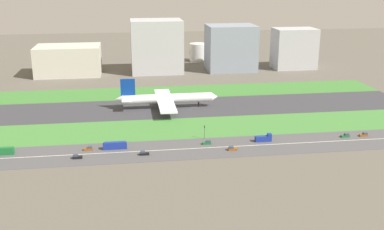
{
  "coord_description": "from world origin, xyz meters",
  "views": [
    {
      "loc": [
        -42.24,
        -283.45,
        82.41
      ],
      "look_at": [
        -6.71,
        -36.5,
        6.0
      ],
      "focal_mm": 43.48,
      "sensor_mm": 36.0,
      "label": 1
    }
  ],
  "objects_px": {
    "traffic_light": "(204,131)",
    "office_tower": "(231,48)",
    "bus_1": "(115,146)",
    "hangar_building": "(157,46)",
    "car_0": "(77,157)",
    "bus_0": "(1,151)",
    "car_2": "(346,136)",
    "airliner": "(165,99)",
    "terminal_building": "(69,60)",
    "car_6": "(89,149)",
    "fuel_tank_east": "(226,54)",
    "fuel_tank_west": "(164,56)",
    "cargo_warehouse": "(294,48)",
    "truck_0": "(264,138)",
    "fuel_tank_centre": "(198,52)",
    "car_4": "(144,153)",
    "car_3": "(232,149)",
    "car_1": "(207,143)",
    "car_5": "(364,135)"
  },
  "relations": [
    {
      "from": "traffic_light",
      "to": "office_tower",
      "type": "xyz_separation_m",
      "value": [
        52.93,
        174.01,
        15.35
      ]
    },
    {
      "from": "bus_1",
      "to": "hangar_building",
      "type": "height_order",
      "value": "hangar_building"
    },
    {
      "from": "car_0",
      "to": "bus_0",
      "type": "bearing_deg",
      "value": -15.63
    },
    {
      "from": "bus_1",
      "to": "car_2",
      "type": "distance_m",
      "value": 119.31
    },
    {
      "from": "airliner",
      "to": "terminal_building",
      "type": "distance_m",
      "value": 134.73
    },
    {
      "from": "car_6",
      "to": "fuel_tank_east",
      "type": "relative_size",
      "value": 0.2
    },
    {
      "from": "hangar_building",
      "to": "fuel_tank_west",
      "type": "relative_size",
      "value": 1.87
    },
    {
      "from": "airliner",
      "to": "terminal_building",
      "type": "bearing_deg",
      "value": 122.12
    },
    {
      "from": "bus_1",
      "to": "fuel_tank_west",
      "type": "xyz_separation_m",
      "value": [
        43.12,
        227.0,
        4.49
      ]
    },
    {
      "from": "car_0",
      "to": "cargo_warehouse",
      "type": "distance_m",
      "value": 259.57
    },
    {
      "from": "bus_0",
      "to": "cargo_warehouse",
      "type": "xyz_separation_m",
      "value": [
        209.6,
        182.0,
        15.93
      ]
    },
    {
      "from": "fuel_tank_west",
      "to": "truck_0",
      "type": "bearing_deg",
      "value": -82.01
    },
    {
      "from": "terminal_building",
      "to": "fuel_tank_centre",
      "type": "xyz_separation_m",
      "value": [
        117.51,
        45.0,
        -3.48
      ]
    },
    {
      "from": "terminal_building",
      "to": "fuel_tank_west",
      "type": "xyz_separation_m",
      "value": [
        83.87,
        45.0,
        -5.86
      ]
    },
    {
      "from": "airliner",
      "to": "car_0",
      "type": "bearing_deg",
      "value": -121.65
    },
    {
      "from": "fuel_tank_centre",
      "to": "fuel_tank_east",
      "type": "relative_size",
      "value": 0.8
    },
    {
      "from": "car_4",
      "to": "car_3",
      "type": "bearing_deg",
      "value": -180.0
    },
    {
      "from": "car_1",
      "to": "bus_0",
      "type": "height_order",
      "value": "bus_0"
    },
    {
      "from": "truck_0",
      "to": "fuel_tank_east",
      "type": "bearing_deg",
      "value": 82.55
    },
    {
      "from": "cargo_warehouse",
      "to": "bus_1",
      "type": "bearing_deg",
      "value": -130.71
    },
    {
      "from": "car_6",
      "to": "airliner",
      "type": "bearing_deg",
      "value": 57.46
    },
    {
      "from": "fuel_tank_east",
      "to": "fuel_tank_west",
      "type": "bearing_deg",
      "value": 180.0
    },
    {
      "from": "bus_0",
      "to": "airliner",
      "type": "bearing_deg",
      "value": 39.05
    },
    {
      "from": "truck_0",
      "to": "fuel_tank_west",
      "type": "height_order",
      "value": "fuel_tank_west"
    },
    {
      "from": "car_4",
      "to": "bus_1",
      "type": "bearing_deg",
      "value": -36.2
    },
    {
      "from": "bus_1",
      "to": "cargo_warehouse",
      "type": "distance_m",
      "value": 240.62
    },
    {
      "from": "fuel_tank_east",
      "to": "car_4",
      "type": "bearing_deg",
      "value": -111.01
    },
    {
      "from": "cargo_warehouse",
      "to": "truck_0",
      "type": "bearing_deg",
      "value": -114.15
    },
    {
      "from": "car_3",
      "to": "traffic_light",
      "type": "distance_m",
      "value": 21.19
    },
    {
      "from": "car_0",
      "to": "terminal_building",
      "type": "height_order",
      "value": "terminal_building"
    },
    {
      "from": "car_4",
      "to": "fuel_tank_centre",
      "type": "relative_size",
      "value": 0.25
    },
    {
      "from": "airliner",
      "to": "car_0",
      "type": "relative_size",
      "value": 14.77
    },
    {
      "from": "car_0",
      "to": "office_tower",
      "type": "xyz_separation_m",
      "value": [
        115.87,
        192.0,
        18.72
      ]
    },
    {
      "from": "car_2",
      "to": "traffic_light",
      "type": "distance_m",
      "value": 74.15
    },
    {
      "from": "car_4",
      "to": "terminal_building",
      "type": "bearing_deg",
      "value": -74.18
    },
    {
      "from": "car_5",
      "to": "car_0",
      "type": "relative_size",
      "value": 1.0
    },
    {
      "from": "traffic_light",
      "to": "car_0",
      "type": "bearing_deg",
      "value": -164.04
    },
    {
      "from": "airliner",
      "to": "fuel_tank_east",
      "type": "relative_size",
      "value": 2.98
    },
    {
      "from": "car_2",
      "to": "traffic_light",
      "type": "bearing_deg",
      "value": 173.8
    },
    {
      "from": "bus_0",
      "to": "car_0",
      "type": "bearing_deg",
      "value": -15.63
    },
    {
      "from": "fuel_tank_west",
      "to": "fuel_tank_centre",
      "type": "distance_m",
      "value": 33.72
    },
    {
      "from": "car_1",
      "to": "bus_0",
      "type": "relative_size",
      "value": 0.38
    },
    {
      "from": "office_tower",
      "to": "cargo_warehouse",
      "type": "xyz_separation_m",
      "value": [
        58.0,
        0.0,
        -1.89
      ]
    },
    {
      "from": "truck_0",
      "to": "car_5",
      "type": "xyz_separation_m",
      "value": [
        54.57,
        0.0,
        -0.75
      ]
    },
    {
      "from": "office_tower",
      "to": "car_0",
      "type": "bearing_deg",
      "value": -121.11
    },
    {
      "from": "car_4",
      "to": "office_tower",
      "type": "relative_size",
      "value": 0.11
    },
    {
      "from": "car_3",
      "to": "terminal_building",
      "type": "bearing_deg",
      "value": -63.18
    },
    {
      "from": "car_1",
      "to": "car_6",
      "type": "distance_m",
      "value": 58.3
    },
    {
      "from": "car_6",
      "to": "fuel_tank_centre",
      "type": "xyz_separation_m",
      "value": [
        89.34,
        227.0,
        7.77
      ]
    },
    {
      "from": "office_tower",
      "to": "bus_0",
      "type": "bearing_deg",
      "value": -129.79
    }
  ]
}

